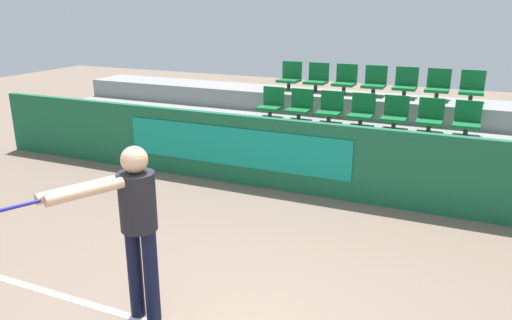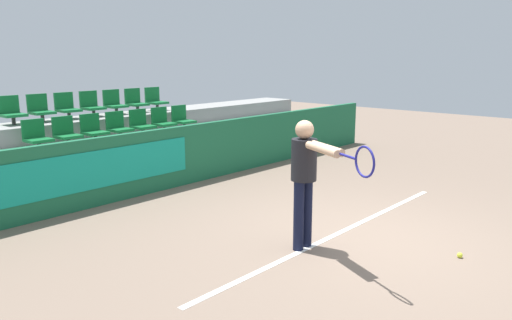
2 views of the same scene
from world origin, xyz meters
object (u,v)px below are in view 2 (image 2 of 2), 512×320
object	(u,v)px
stadium_chair_17	(91,105)
stadium_chair_19	(136,101)
stadium_chair_16	(67,107)
stadium_chair_10	(118,126)
stadium_chair_4	(171,146)
stadium_chair_15	(40,109)
stadium_chair_2	(123,154)
stadium_chair_18	(114,103)
stadium_chair_0	(65,164)
stadium_chair_13	(182,118)
stadium_chair_14	(11,111)
tennis_player	(307,171)
stadium_chair_8	(66,132)
stadium_chair_9	(93,129)
stadium_chair_6	(212,139)
stadium_chair_5	(192,142)
stadium_chair_7	(36,136)
stadium_chair_1	(95,159)
stadium_chair_12	(162,121)
stadium_chair_20	(155,100)
tennis_ball	(460,255)
stadium_chair_11	(141,123)
stadium_chair_3	(148,150)

from	to	relation	value
stadium_chair_17	stadium_chair_19	bearing A→B (deg)	0.00
stadium_chair_16	stadium_chair_10	bearing A→B (deg)	-60.16
stadium_chair_10	stadium_chair_19	xyz separation A→B (m)	(1.11, 0.97, 0.36)
stadium_chair_4	stadium_chair_15	size ratio (longest dim) A/B	1.00
stadium_chair_2	stadium_chair_18	size ratio (longest dim) A/B	1.00
stadium_chair_0	stadium_chair_15	size ratio (longest dim) A/B	1.00
stadium_chair_13	stadium_chair_14	size ratio (longest dim) A/B	1.00
tennis_player	stadium_chair_19	bearing A→B (deg)	97.65
stadium_chair_4	stadium_chair_16	distance (m)	2.34
stadium_chair_8	stadium_chair_9	world-z (taller)	same
stadium_chair_17	stadium_chair_6	bearing A→B (deg)	-49.29
stadium_chair_5	stadium_chair_7	size ratio (longest dim) A/B	1.00
stadium_chair_9	stadium_chair_13	size ratio (longest dim) A/B	1.00
stadium_chair_9	stadium_chair_1	bearing A→B (deg)	-119.84
stadium_chair_0	stadium_chair_12	xyz separation A→B (m)	(2.77, 0.97, 0.36)
stadium_chair_20	stadium_chair_12	bearing A→B (deg)	-119.84
stadium_chair_13	stadium_chair_7	bearing A→B (deg)	180.00
tennis_ball	stadium_chair_7	bearing A→B (deg)	105.68
stadium_chair_13	stadium_chair_11	bearing A→B (deg)	180.00
stadium_chair_9	stadium_chair_20	xyz separation A→B (m)	(2.22, 0.97, 0.36)
stadium_chair_15	tennis_ball	size ratio (longest dim) A/B	8.14
stadium_chair_12	stadium_chair_18	world-z (taller)	stadium_chair_18
stadium_chair_11	stadium_chair_16	distance (m)	1.51
stadium_chair_11	stadium_chair_19	distance (m)	1.17
stadium_chair_2	stadium_chair_14	world-z (taller)	stadium_chair_14
stadium_chair_8	stadium_chair_20	xyz separation A→B (m)	(2.77, 0.97, 0.36)
stadium_chair_2	stadium_chair_6	bearing A→B (deg)	0.00
stadium_chair_12	stadium_chair_18	size ratio (longest dim) A/B	1.00
stadium_chair_0	stadium_chair_3	bearing A→B (deg)	0.00
stadium_chair_15	stadium_chair_5	bearing A→B (deg)	-41.08
stadium_chair_17	stadium_chair_12	bearing A→B (deg)	-41.08
stadium_chair_3	stadium_chair_16	distance (m)	2.14
stadium_chair_8	stadium_chair_3	bearing A→B (deg)	-41.08
stadium_chair_7	tennis_player	xyz separation A→B (m)	(0.87, -5.25, 0.03)
stadium_chair_9	stadium_chair_15	world-z (taller)	stadium_chair_15
stadium_chair_14	stadium_chair_17	distance (m)	1.66
stadium_chair_18	stadium_chair_17	bearing A→B (deg)	180.00
stadium_chair_4	stadium_chair_20	bearing A→B (deg)	60.16
stadium_chair_1	stadium_chair_11	size ratio (longest dim) A/B	1.00
stadium_chair_14	stadium_chair_20	bearing A→B (deg)	0.00
stadium_chair_13	tennis_player	world-z (taller)	tennis_player
tennis_ball	stadium_chair_9	bearing A→B (deg)	96.69
stadium_chair_13	stadium_chair_20	bearing A→B (deg)	90.00
stadium_chair_19	stadium_chair_20	bearing A→B (deg)	0.00
tennis_ball	stadium_chair_16	bearing A→B (deg)	95.87
stadium_chair_16	stadium_chair_18	size ratio (longest dim) A/B	1.00
stadium_chair_15	tennis_ball	distance (m)	7.97
stadium_chair_4	tennis_ball	xyz separation A→B (m)	(-0.31, -5.81, -0.58)
stadium_chair_17	stadium_chair_19	distance (m)	1.11
stadium_chair_6	stadium_chair_18	distance (m)	2.34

